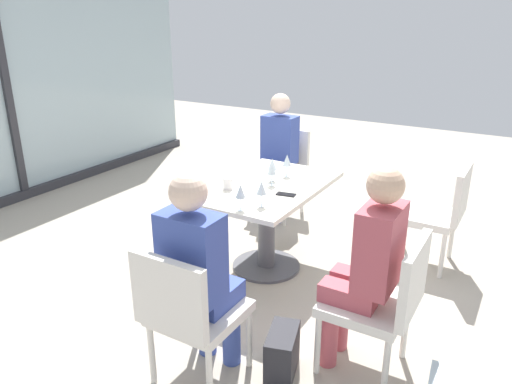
# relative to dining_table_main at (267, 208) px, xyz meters

# --- Properties ---
(ground_plane) EXTENTS (12.00, 12.00, 0.00)m
(ground_plane) POSITION_rel_dining_table_main_xyz_m (0.00, 0.00, -0.53)
(ground_plane) COLOR #A89E8E
(window_wall_backdrop) EXTENTS (5.45, 0.10, 2.70)m
(window_wall_backdrop) POSITION_rel_dining_table_main_xyz_m (0.00, 3.20, 0.68)
(window_wall_backdrop) COLOR #A1B7BC
(window_wall_backdrop) RESTS_ON ground_plane
(dining_table_main) EXTENTS (1.23, 0.80, 0.73)m
(dining_table_main) POSITION_rel_dining_table_main_xyz_m (0.00, 0.00, 0.00)
(dining_table_main) COLOR silver
(dining_table_main) RESTS_ON ground_plane
(chair_front_left) EXTENTS (0.46, 0.50, 0.87)m
(chair_front_left) POSITION_rel_dining_table_main_xyz_m (-0.76, -1.18, -0.03)
(chair_front_left) COLOR silver
(chair_front_left) RESTS_ON ground_plane
(chair_side_end) EXTENTS (0.50, 0.46, 0.87)m
(chair_side_end) POSITION_rel_dining_table_main_xyz_m (-1.41, -0.31, -0.03)
(chair_side_end) COLOR silver
(chair_side_end) RESTS_ON ground_plane
(chair_far_right) EXTENTS (0.50, 0.46, 0.87)m
(chair_far_right) POSITION_rel_dining_table_main_xyz_m (1.13, 0.46, -0.03)
(chair_far_right) COLOR silver
(chair_far_right) RESTS_ON ground_plane
(chair_front_right) EXTENTS (0.46, 0.50, 0.87)m
(chair_front_right) POSITION_rel_dining_table_main_xyz_m (0.76, -1.18, -0.03)
(chair_front_right) COLOR silver
(chair_front_right) RESTS_ON ground_plane
(person_front_left) EXTENTS (0.34, 0.39, 1.26)m
(person_front_left) POSITION_rel_dining_table_main_xyz_m (-0.76, -1.07, 0.17)
(person_front_left) COLOR #B24C56
(person_front_left) RESTS_ON ground_plane
(person_side_end) EXTENTS (0.39, 0.34, 1.26)m
(person_side_end) POSITION_rel_dining_table_main_xyz_m (-1.30, -0.31, 0.17)
(person_side_end) COLOR #384C9E
(person_side_end) RESTS_ON ground_plane
(person_far_right) EXTENTS (0.39, 0.34, 1.26)m
(person_far_right) POSITION_rel_dining_table_main_xyz_m (1.02, 0.46, 0.17)
(person_far_right) COLOR #384C9E
(person_far_right) RESTS_ON ground_plane
(wine_glass_0) EXTENTS (0.07, 0.07, 0.18)m
(wine_glass_0) POSITION_rel_dining_table_main_xyz_m (0.11, 0.01, 0.33)
(wine_glass_0) COLOR silver
(wine_glass_0) RESTS_ON dining_table_main
(wine_glass_1) EXTENTS (0.07, 0.07, 0.18)m
(wine_glass_1) POSITION_rel_dining_table_main_xyz_m (0.01, -0.04, 0.33)
(wine_glass_1) COLOR silver
(wine_glass_1) RESTS_ON dining_table_main
(wine_glass_2) EXTENTS (0.07, 0.07, 0.18)m
(wine_glass_2) POSITION_rel_dining_table_main_xyz_m (0.27, -0.04, 0.33)
(wine_glass_2) COLOR silver
(wine_glass_2) RESTS_ON dining_table_main
(wine_glass_3) EXTENTS (0.07, 0.07, 0.18)m
(wine_glass_3) POSITION_rel_dining_table_main_xyz_m (-0.41, -0.19, 0.33)
(wine_glass_3) COLOR silver
(wine_glass_3) RESTS_ON dining_table_main
(wine_glass_4) EXTENTS (0.07, 0.07, 0.18)m
(wine_glass_4) POSITION_rel_dining_table_main_xyz_m (-0.54, -0.10, 0.33)
(wine_glass_4) COLOR silver
(wine_glass_4) RESTS_ON dining_table_main
(coffee_cup) EXTENTS (0.08, 0.08, 0.09)m
(coffee_cup) POSITION_rel_dining_table_main_xyz_m (-0.24, 0.21, 0.24)
(coffee_cup) COLOR white
(coffee_cup) RESTS_ON dining_table_main
(cell_phone_on_table) EXTENTS (0.09, 0.15, 0.01)m
(cell_phone_on_table) POSITION_rel_dining_table_main_xyz_m (-0.13, -0.23, 0.20)
(cell_phone_on_table) COLOR black
(cell_phone_on_table) RESTS_ON dining_table_main
(handbag_1) EXTENTS (0.33, 0.24, 0.28)m
(handbag_1) POSITION_rel_dining_table_main_xyz_m (-1.06, -0.71, -0.39)
(handbag_1) COLOR #232328
(handbag_1) RESTS_ON ground_plane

